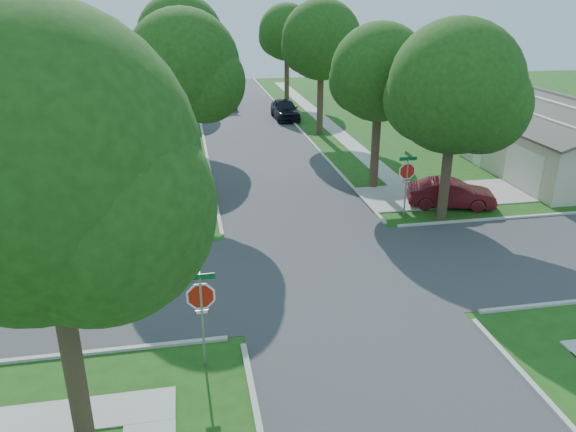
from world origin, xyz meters
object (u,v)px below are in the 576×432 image
(tree_e_far, at_px, (287,35))
(car_driveway, at_px, (451,194))
(tree_ne_corner, at_px, (456,93))
(house_ne_far, at_px, (424,91))
(house_nw_far, at_px, (45,96))
(car_curb_west, at_px, (224,99))
(house_ne_near, at_px, (549,140))
(stop_sign_sw, at_px, (201,300))
(tree_e_mid, at_px, (322,44))
(tree_w_mid, at_px, (182,42))
(car_curb_east, at_px, (285,109))
(tree_w_far, at_px, (181,42))
(tree_e_near, at_px, (380,77))
(tree_sw_corner, at_px, (45,178))
(tree_w_near, at_px, (185,72))
(stop_sign_ne, at_px, (407,174))

(tree_e_far, height_order, car_driveway, tree_e_far)
(tree_ne_corner, bearing_deg, house_ne_far, 68.77)
(tree_ne_corner, distance_m, house_ne_far, 26.91)
(house_nw_far, bearing_deg, car_curb_west, 2.48)
(house_ne_near, height_order, house_nw_far, same)
(tree_ne_corner, bearing_deg, car_curb_west, 104.89)
(house_ne_far, distance_m, car_driveway, 25.06)
(stop_sign_sw, relative_size, tree_e_mid, 0.32)
(tree_w_mid, relative_size, car_curb_east, 2.08)
(tree_w_far, distance_m, house_nw_far, 12.19)
(tree_e_near, distance_m, house_ne_near, 12.14)
(tree_ne_corner, height_order, car_driveway, tree_ne_corner)
(house_ne_near, height_order, house_ne_far, same)
(tree_sw_corner, xyz_separation_m, car_curb_east, (10.64, 33.63, -5.48))
(car_driveway, bearing_deg, tree_w_mid, 54.42)
(stop_sign_sw, bearing_deg, tree_e_near, 55.41)
(tree_ne_corner, bearing_deg, house_ne_near, 35.18)
(tree_e_near, distance_m, tree_ne_corner, 5.06)
(tree_w_mid, xyz_separation_m, house_nw_far, (-11.35, 10.99, -4.97))
(house_ne_far, bearing_deg, tree_e_near, -119.35)
(house_ne_far, height_order, car_curb_east, house_ne_far)
(tree_ne_corner, distance_m, car_driveway, 5.19)
(tree_w_near, distance_m, house_ne_far, 29.10)
(tree_ne_corner, height_order, car_curb_west, tree_ne_corner)
(tree_w_mid, relative_size, tree_ne_corner, 1.10)
(car_driveway, bearing_deg, house_ne_near, -40.85)
(house_ne_near, bearing_deg, stop_sign_sw, -142.82)
(house_nw_far, xyz_separation_m, car_curb_east, (19.19, -5.36, -0.73))
(stop_sign_ne, height_order, car_curb_west, stop_sign_ne)
(tree_e_mid, relative_size, car_curb_west, 1.94)
(tree_sw_corner, xyz_separation_m, house_nw_far, (-8.56, 38.99, -4.75))
(tree_w_near, xyz_separation_m, tree_w_far, (-0.01, 25.00, -0.61))
(tree_e_mid, distance_m, tree_w_mid, 9.40)
(stop_sign_sw, distance_m, car_curb_east, 32.34)
(house_ne_near, bearing_deg, stop_sign_ne, -150.86)
(tree_e_mid, height_order, tree_sw_corner, tree_sw_corner)
(tree_sw_corner, bearing_deg, tree_w_far, 86.11)
(tree_e_mid, bearing_deg, car_curb_west, 117.12)
(tree_ne_corner, height_order, car_curb_east, tree_ne_corner)
(tree_e_far, height_order, house_ne_far, tree_e_far)
(stop_sign_ne, bearing_deg, tree_e_mid, 89.80)
(tree_e_mid, relative_size, tree_w_far, 1.15)
(house_ne_far, relative_size, car_curb_east, 2.95)
(stop_sign_ne, distance_m, tree_sw_corner, 17.38)
(stop_sign_ne, bearing_deg, tree_e_near, 89.32)
(tree_e_far, height_order, tree_sw_corner, tree_sw_corner)
(tree_e_mid, distance_m, car_curb_west, 14.20)
(house_nw_far, distance_m, car_curb_west, 14.83)
(tree_w_mid, bearing_deg, stop_sign_sw, -90.13)
(stop_sign_ne, relative_size, tree_sw_corner, 0.31)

